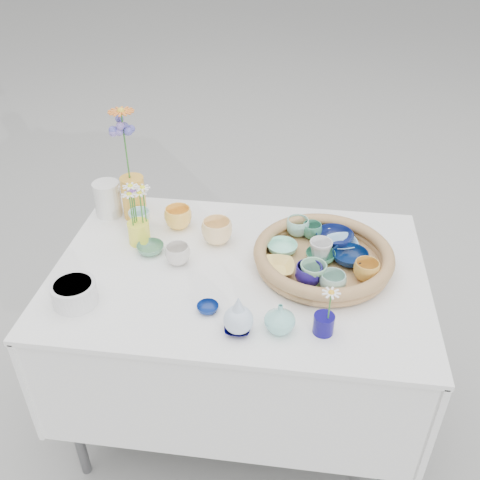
# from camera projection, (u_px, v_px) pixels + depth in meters

# --- Properties ---
(ground) EXTENTS (80.00, 80.00, 0.00)m
(ground) POSITION_uv_depth(u_px,v_px,m) (239.00, 412.00, 2.26)
(ground) COLOR #9A9B93
(display_table) EXTENTS (1.26, 0.86, 0.77)m
(display_table) POSITION_uv_depth(u_px,v_px,m) (239.00, 412.00, 2.26)
(display_table) COLOR white
(display_table) RESTS_ON ground
(wicker_tray) EXTENTS (0.47, 0.47, 0.08)m
(wicker_tray) POSITION_uv_depth(u_px,v_px,m) (323.00, 257.00, 1.81)
(wicker_tray) COLOR brown
(wicker_tray) RESTS_ON display_table
(tray_ceramic_0) EXTENTS (0.17, 0.17, 0.04)m
(tray_ceramic_0) POSITION_uv_depth(u_px,v_px,m) (334.00, 238.00, 1.90)
(tray_ceramic_0) COLOR #0C154C
(tray_ceramic_0) RESTS_ON wicker_tray
(tray_ceramic_1) EXTENTS (0.13, 0.13, 0.04)m
(tray_ceramic_1) POSITION_uv_depth(u_px,v_px,m) (350.00, 257.00, 1.81)
(tray_ceramic_1) COLOR #061946
(tray_ceramic_1) RESTS_ON wicker_tray
(tray_ceramic_2) EXTENTS (0.10, 0.10, 0.07)m
(tray_ceramic_2) POSITION_uv_depth(u_px,v_px,m) (366.00, 271.00, 1.73)
(tray_ceramic_2) COLOR gold
(tray_ceramic_2) RESTS_ON wicker_tray
(tray_ceramic_3) EXTENTS (0.11, 0.11, 0.03)m
(tray_ceramic_3) POSITION_uv_depth(u_px,v_px,m) (320.00, 256.00, 1.82)
(tray_ceramic_3) COLOR #368460
(tray_ceramic_3) RESTS_ON wicker_tray
(tray_ceramic_4) EXTENTS (0.09, 0.09, 0.08)m
(tray_ceramic_4) POSITION_uv_depth(u_px,v_px,m) (313.00, 274.00, 1.70)
(tray_ceramic_4) COLOR #7CB88F
(tray_ceramic_4) RESTS_ON wicker_tray
(tray_ceramic_5) EXTENTS (0.11, 0.11, 0.03)m
(tray_ceramic_5) POSITION_uv_depth(u_px,v_px,m) (282.00, 248.00, 1.86)
(tray_ceramic_5) COLOR #91E8C9
(tray_ceramic_5) RESTS_ON wicker_tray
(tray_ceramic_6) EXTENTS (0.11, 0.11, 0.07)m
(tray_ceramic_6) POSITION_uv_depth(u_px,v_px,m) (298.00, 227.00, 1.94)
(tray_ceramic_6) COLOR #93D2C3
(tray_ceramic_6) RESTS_ON wicker_tray
(tray_ceramic_7) EXTENTS (0.08, 0.08, 0.07)m
(tray_ceramic_7) POSITION_uv_depth(u_px,v_px,m) (320.00, 250.00, 1.82)
(tray_ceramic_7) COLOR silver
(tray_ceramic_7) RESTS_ON wicker_tray
(tray_ceramic_8) EXTENTS (0.13, 0.13, 0.03)m
(tray_ceramic_8) POSITION_uv_depth(u_px,v_px,m) (342.00, 243.00, 1.89)
(tray_ceramic_8) COLOR #8FC9ED
(tray_ceramic_8) RESTS_ON wicker_tray
(tray_ceramic_9) EXTENTS (0.11, 0.11, 0.07)m
(tray_ceramic_9) POSITION_uv_depth(u_px,v_px,m) (309.00, 275.00, 1.71)
(tray_ceramic_9) COLOR navy
(tray_ceramic_9) RESTS_ON wicker_tray
(tray_ceramic_10) EXTENTS (0.13, 0.13, 0.03)m
(tray_ceramic_10) POSITION_uv_depth(u_px,v_px,m) (277.00, 268.00, 1.77)
(tray_ceramic_10) COLOR #F6D466
(tray_ceramic_10) RESTS_ON wicker_tray
(tray_ceramic_11) EXTENTS (0.09, 0.09, 0.07)m
(tray_ceramic_11) POSITION_uv_depth(u_px,v_px,m) (333.00, 283.00, 1.68)
(tray_ceramic_11) COLOR #8EB8AA
(tray_ceramic_11) RESTS_ON wicker_tray
(tray_ceramic_12) EXTENTS (0.08, 0.08, 0.06)m
(tray_ceramic_12) POSITION_uv_depth(u_px,v_px,m) (312.00, 231.00, 1.93)
(tray_ceramic_12) COLOR #3B8265
(tray_ceramic_12) RESTS_ON wicker_tray
(loose_ceramic_0) EXTENTS (0.13, 0.13, 0.08)m
(loose_ceramic_0) POSITION_uv_depth(u_px,v_px,m) (178.00, 218.00, 2.01)
(loose_ceramic_0) COLOR #FFBE4B
(loose_ceramic_0) RESTS_ON display_table
(loose_ceramic_1) EXTENTS (0.13, 0.13, 0.09)m
(loose_ceramic_1) POSITION_uv_depth(u_px,v_px,m) (217.00, 232.00, 1.93)
(loose_ceramic_1) COLOR #FDD38F
(loose_ceramic_1) RESTS_ON display_table
(loose_ceramic_2) EXTENTS (0.12, 0.12, 0.03)m
(loose_ceramic_2) POSITION_uv_depth(u_px,v_px,m) (150.00, 249.00, 1.89)
(loose_ceramic_2) COLOR #538A68
(loose_ceramic_2) RESTS_ON display_table
(loose_ceramic_3) EXTENTS (0.10, 0.10, 0.07)m
(loose_ceramic_3) POSITION_uv_depth(u_px,v_px,m) (178.00, 254.00, 1.83)
(loose_ceramic_3) COLOR beige
(loose_ceramic_3) RESTS_ON display_table
(loose_ceramic_4) EXTENTS (0.08, 0.08, 0.02)m
(loose_ceramic_4) POSITION_uv_depth(u_px,v_px,m) (208.00, 308.00, 1.64)
(loose_ceramic_4) COLOR navy
(loose_ceramic_4) RESTS_ON display_table
(loose_ceramic_5) EXTENTS (0.09, 0.09, 0.08)m
(loose_ceramic_5) POSITION_uv_depth(u_px,v_px,m) (140.00, 220.00, 2.01)
(loose_ceramic_5) COLOR silver
(loose_ceramic_5) RESTS_ON display_table
(loose_ceramic_6) EXTENTS (0.08, 0.08, 0.02)m
(loose_ceramic_6) POSITION_uv_depth(u_px,v_px,m) (238.00, 329.00, 1.57)
(loose_ceramic_6) COLOR #020034
(loose_ceramic_6) RESTS_ON display_table
(fluted_bowl) EXTENTS (0.18, 0.18, 0.07)m
(fluted_bowl) POSITION_uv_depth(u_px,v_px,m) (74.00, 293.00, 1.66)
(fluted_bowl) COLOR silver
(fluted_bowl) RESTS_ON display_table
(bud_vase_paleblue) EXTENTS (0.11, 0.11, 0.14)m
(bud_vase_paleblue) POSITION_uv_depth(u_px,v_px,m) (238.00, 314.00, 1.54)
(bud_vase_paleblue) COLOR silver
(bud_vase_paleblue) RESTS_ON display_table
(bud_vase_seafoam) EXTENTS (0.09, 0.09, 0.10)m
(bud_vase_seafoam) POSITION_uv_depth(u_px,v_px,m) (280.00, 318.00, 1.55)
(bud_vase_seafoam) COLOR #84D0C6
(bud_vase_seafoam) RESTS_ON display_table
(bud_vase_cobalt) EXTENTS (0.07, 0.07, 0.06)m
(bud_vase_cobalt) POSITION_uv_depth(u_px,v_px,m) (324.00, 324.00, 1.55)
(bud_vase_cobalt) COLOR #0F085E
(bud_vase_cobalt) RESTS_ON display_table
(single_daisy) EXTENTS (0.07, 0.07, 0.11)m
(single_daisy) POSITION_uv_depth(u_px,v_px,m) (330.00, 306.00, 1.50)
(single_daisy) COLOR white
(single_daisy) RESTS_ON bud_vase_cobalt
(tall_vase_yellow) EXTENTS (0.11, 0.11, 0.17)m
(tall_vase_yellow) POSITION_uv_depth(u_px,v_px,m) (134.00, 197.00, 2.05)
(tall_vase_yellow) COLOR gold
(tall_vase_yellow) RESTS_ON display_table
(gerbera) EXTENTS (0.11, 0.11, 0.28)m
(gerbera) POSITION_uv_depth(u_px,v_px,m) (125.00, 146.00, 1.93)
(gerbera) COLOR orange
(gerbera) RESTS_ON tall_vase_yellow
(hydrangea) EXTENTS (0.08, 0.08, 0.26)m
(hydrangea) POSITION_uv_depth(u_px,v_px,m) (126.00, 154.00, 1.96)
(hydrangea) COLOR #5352AE
(hydrangea) RESTS_ON tall_vase_yellow
(white_pitcher) EXTENTS (0.15, 0.11, 0.14)m
(white_pitcher) POSITION_uv_depth(u_px,v_px,m) (108.00, 199.00, 2.07)
(white_pitcher) COLOR silver
(white_pitcher) RESTS_ON display_table
(daisy_cup) EXTENTS (0.10, 0.10, 0.08)m
(daisy_cup) POSITION_uv_depth(u_px,v_px,m) (139.00, 233.00, 1.93)
(daisy_cup) COLOR #F6EF3C
(daisy_cup) RESTS_ON display_table
(daisy_posy) EXTENTS (0.11, 0.11, 0.16)m
(daisy_posy) POSITION_uv_depth(u_px,v_px,m) (138.00, 204.00, 1.85)
(daisy_posy) COLOR white
(daisy_posy) RESTS_ON daisy_cup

